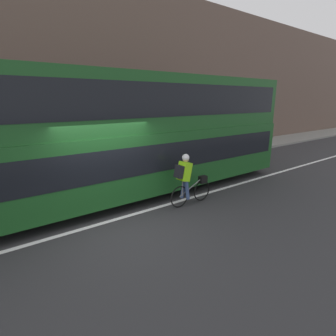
# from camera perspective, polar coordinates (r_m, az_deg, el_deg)

# --- Properties ---
(ground_plane) EXTENTS (80.00, 80.00, 0.00)m
(ground_plane) POSITION_cam_1_polar(r_m,az_deg,el_deg) (7.10, -11.75, -11.33)
(ground_plane) COLOR #2D2D30
(road_center_line) EXTENTS (50.00, 0.14, 0.01)m
(road_center_line) POSITION_cam_1_polar(r_m,az_deg,el_deg) (7.17, -12.02, -11.08)
(road_center_line) COLOR silver
(road_center_line) RESTS_ON ground_plane
(sidewalk_curb) EXTENTS (60.00, 2.58, 0.12)m
(sidewalk_curb) POSITION_cam_1_polar(r_m,az_deg,el_deg) (11.52, -22.32, -1.62)
(sidewalk_curb) COLOR gray
(sidewalk_curb) RESTS_ON ground_plane
(building_facade) EXTENTS (60.00, 0.30, 8.50)m
(building_facade) POSITION_cam_1_polar(r_m,az_deg,el_deg) (12.58, -26.04, 18.62)
(building_facade) COLOR brown
(building_facade) RESTS_ON ground_plane
(bus) EXTENTS (11.39, 2.54, 3.82)m
(bus) POSITION_cam_1_polar(r_m,az_deg,el_deg) (8.54, -6.72, 8.09)
(bus) COLOR black
(bus) RESTS_ON ground_plane
(cyclist_on_bike) EXTENTS (1.54, 0.32, 1.58)m
(cyclist_on_bike) POSITION_cam_1_polar(r_m,az_deg,el_deg) (7.70, 4.19, -2.15)
(cyclist_on_bike) COLOR black
(cyclist_on_bike) RESTS_ON ground_plane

